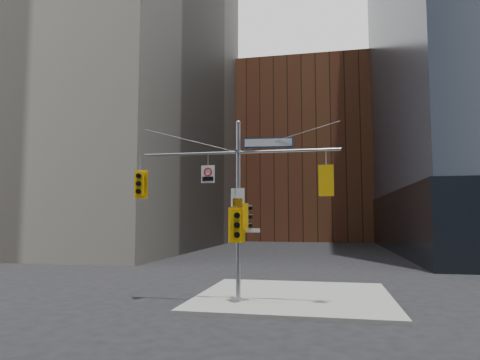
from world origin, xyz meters
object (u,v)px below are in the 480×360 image
at_px(traffic_light_pole_side, 246,216).
at_px(regulatory_sign_arm, 208,174).
at_px(traffic_light_west_arm, 140,184).
at_px(traffic_light_east_arm, 326,181).
at_px(street_sign_blade, 268,143).
at_px(traffic_light_pole_front, 237,225).
at_px(signal_assembly, 238,192).

xyz_separation_m(traffic_light_pole_side, regulatory_sign_arm, (-1.57, -0.04, 1.71)).
distance_m(traffic_light_west_arm, traffic_light_east_arm, 7.62).
height_order(traffic_light_west_arm, street_sign_blade, street_sign_blade).
bearing_deg(traffic_light_pole_side, street_sign_blade, -103.16).
xyz_separation_m(traffic_light_east_arm, traffic_light_pole_side, (-3.11, 0.01, -1.34)).
bearing_deg(traffic_light_pole_front, traffic_light_east_arm, -8.91).
xyz_separation_m(traffic_light_pole_side, street_sign_blade, (0.89, -0.01, 2.89)).
height_order(signal_assembly, traffic_light_west_arm, signal_assembly).
bearing_deg(regulatory_sign_arm, traffic_light_pole_side, 7.59).
height_order(traffic_light_west_arm, regulatory_sign_arm, regulatory_sign_arm).
distance_m(signal_assembly, traffic_light_pole_front, 1.33).
distance_m(traffic_light_east_arm, regulatory_sign_arm, 4.69).
relative_size(traffic_light_east_arm, traffic_light_pole_front, 0.87).
distance_m(street_sign_blade, regulatory_sign_arm, 2.72).
bearing_deg(signal_assembly, traffic_light_pole_front, -90.33).
relative_size(traffic_light_pole_front, regulatory_sign_arm, 1.92).
relative_size(street_sign_blade, regulatory_sign_arm, 2.75).
bearing_deg(signal_assembly, traffic_light_west_arm, 179.83).
relative_size(traffic_light_west_arm, traffic_light_pole_side, 1.17).
relative_size(traffic_light_east_arm, regulatory_sign_arm, 1.66).
relative_size(traffic_light_pole_front, street_sign_blade, 0.70).
xyz_separation_m(signal_assembly, traffic_light_west_arm, (-4.19, 0.01, 0.38)).
bearing_deg(traffic_light_east_arm, traffic_light_pole_front, 8.77).
distance_m(signal_assembly, street_sign_blade, 2.28).
distance_m(signal_assembly, traffic_light_pole_side, 1.01).
height_order(signal_assembly, traffic_light_pole_side, signal_assembly).
height_order(traffic_light_pole_side, traffic_light_pole_front, traffic_light_pole_side).
relative_size(traffic_light_pole_side, traffic_light_pole_front, 0.74).
bearing_deg(signal_assembly, traffic_light_pole_side, 2.88).
relative_size(signal_assembly, traffic_light_west_arm, 6.70).
bearing_deg(regulatory_sign_arm, traffic_light_east_arm, 6.52).
xyz_separation_m(street_sign_blade, regulatory_sign_arm, (-2.46, -0.02, -1.18)).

